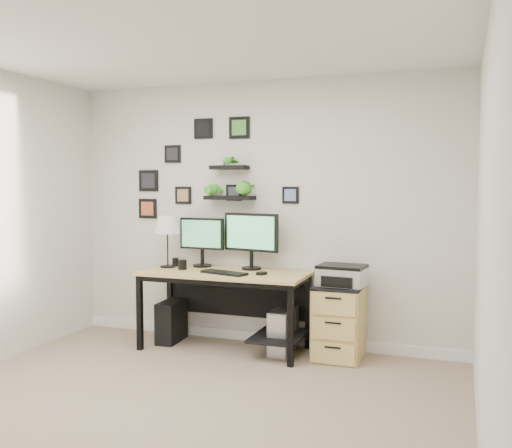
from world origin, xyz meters
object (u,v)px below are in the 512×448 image
at_px(table_lamp, 167,226).
at_px(mug, 182,265).
at_px(monitor_right, 251,236).
at_px(printer, 342,275).
at_px(pc_tower_black, 171,321).
at_px(desk, 229,284).
at_px(monitor_left, 202,238).
at_px(file_cabinet, 339,322).
at_px(pc_tower_grey, 283,331).

height_order(table_lamp, mug, table_lamp).
xyz_separation_m(monitor_right, mug, (-0.63, -0.23, -0.28)).
xyz_separation_m(table_lamp, printer, (1.77, -0.00, -0.40)).
height_order(table_lamp, pc_tower_black, table_lamp).
relative_size(mug, printer, 0.22).
xyz_separation_m(mug, printer, (1.56, 0.09, -0.03)).
distance_m(table_lamp, mug, 0.44).
height_order(desk, monitor_right, monitor_right).
xyz_separation_m(monitor_right, printer, (0.93, -0.14, -0.31)).
distance_m(mug, pc_tower_black, 0.62).
bearing_deg(table_lamp, monitor_left, 25.06).
xyz_separation_m(monitor_right, file_cabinet, (0.90, -0.13, -0.74)).
bearing_deg(monitor_left, table_lamp, -154.94).
bearing_deg(printer, monitor_right, 171.37).
bearing_deg(monitor_right, mug, -160.18).
relative_size(desk, mug, 16.68).
height_order(monitor_right, pc_tower_black, monitor_right).
xyz_separation_m(mug, pc_tower_grey, (1.01, 0.07, -0.59)).
xyz_separation_m(monitor_left, table_lamp, (-0.31, -0.15, 0.13)).
bearing_deg(pc_tower_black, monitor_left, 27.35).
relative_size(monitor_left, printer, 1.13).
bearing_deg(printer, pc_tower_grey, -178.06).
xyz_separation_m(pc_tower_grey, file_cabinet, (0.52, 0.03, 0.13)).
relative_size(monitor_right, pc_tower_grey, 1.39).
bearing_deg(monitor_left, printer, -5.87).
relative_size(desk, pc_tower_black, 3.90).
bearing_deg(monitor_left, mug, -112.70).
height_order(monitor_left, pc_tower_black, monitor_left).
distance_m(table_lamp, printer, 1.81).
bearing_deg(monitor_left, monitor_right, -1.03).
distance_m(desk, pc_tower_grey, 0.68).
distance_m(pc_tower_grey, file_cabinet, 0.54).
relative_size(mug, pc_tower_grey, 0.23).
relative_size(desk, monitor_right, 2.71).
bearing_deg(printer, file_cabinet, 148.88).
bearing_deg(monitor_right, pc_tower_black, -169.32).
height_order(monitor_right, table_lamp, monitor_right).
relative_size(monitor_left, file_cabinet, 0.74).
xyz_separation_m(pc_tower_black, printer, (1.73, 0.01, 0.56)).
xyz_separation_m(monitor_left, file_cabinet, (1.43, -0.13, -0.70)).
height_order(desk, table_lamp, table_lamp).
height_order(monitor_right, file_cabinet, monitor_right).
bearing_deg(pc_tower_grey, desk, -177.37).
bearing_deg(pc_tower_grey, printer, 1.94).
relative_size(monitor_right, pc_tower_black, 1.44).
xyz_separation_m(table_lamp, pc_tower_black, (0.04, -0.02, -0.96)).
distance_m(monitor_left, table_lamp, 0.37).
bearing_deg(monitor_left, file_cabinet, -5.37).
xyz_separation_m(mug, file_cabinet, (1.53, 0.10, -0.46)).
bearing_deg(monitor_right, table_lamp, -170.87).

